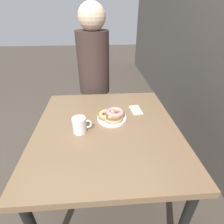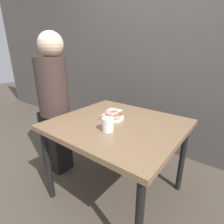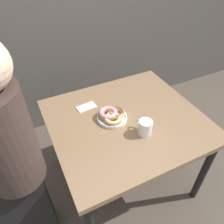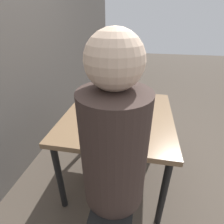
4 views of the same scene
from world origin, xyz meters
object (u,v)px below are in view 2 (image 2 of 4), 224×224
object	(u,v)px
coffee_mug	(108,124)
napkin	(115,110)
dining_table	(117,131)
person_figure	(54,104)
donut_plate	(112,115)

from	to	relation	value
coffee_mug	napkin	distance (m)	0.46
dining_table	napkin	bearing A→B (deg)	130.91
dining_table	coffee_mug	size ratio (longest dim) A/B	8.36
napkin	person_figure	bearing A→B (deg)	-149.16
donut_plate	napkin	size ratio (longest dim) A/B	1.60
person_figure	napkin	size ratio (longest dim) A/B	10.02
coffee_mug	donut_plate	bearing A→B (deg)	120.81
donut_plate	napkin	world-z (taller)	donut_plate
dining_table	coffee_mug	xyz separation A→B (m)	(0.04, -0.17, 0.13)
donut_plate	person_figure	distance (m)	0.66
dining_table	person_figure	size ratio (longest dim) A/B	0.70
coffee_mug	napkin	world-z (taller)	coffee_mug
napkin	donut_plate	bearing A→B (deg)	-59.47
donut_plate	coffee_mug	size ratio (longest dim) A/B	1.90
coffee_mug	napkin	size ratio (longest dim) A/B	0.84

